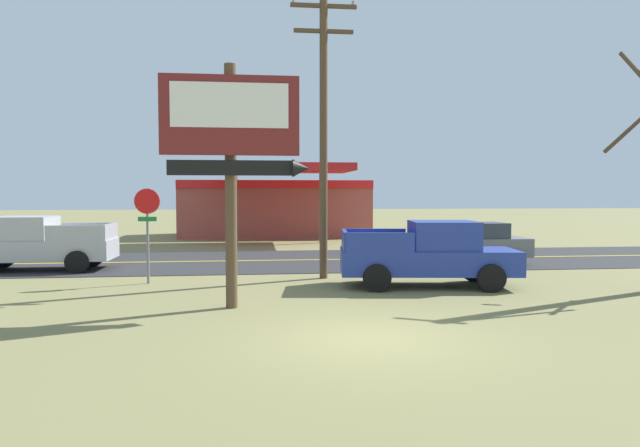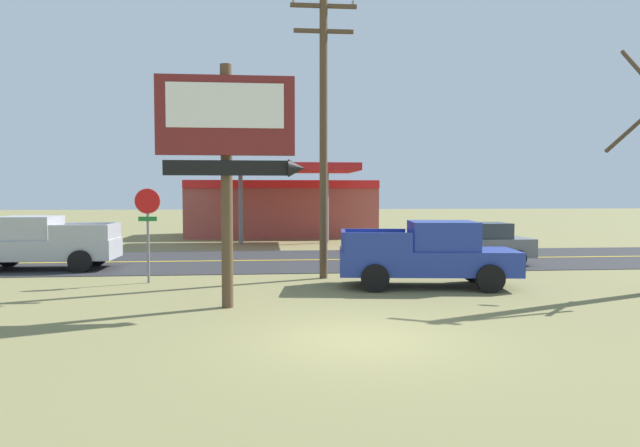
% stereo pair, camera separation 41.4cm
% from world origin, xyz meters
% --- Properties ---
extents(ground_plane, '(180.00, 180.00, 0.00)m').
position_xyz_m(ground_plane, '(0.00, 0.00, 0.00)').
color(ground_plane, olive).
extents(road_asphalt, '(140.00, 8.00, 0.02)m').
position_xyz_m(road_asphalt, '(0.00, 13.00, 0.01)').
color(road_asphalt, '#2B2B2D').
rests_on(road_asphalt, ground).
extents(road_centre_line, '(126.00, 0.20, 0.01)m').
position_xyz_m(road_centre_line, '(0.00, 13.00, 0.02)').
color(road_centre_line, gold).
rests_on(road_centre_line, road_asphalt).
extents(motel_sign, '(3.52, 0.54, 5.88)m').
position_xyz_m(motel_sign, '(-2.64, 3.23, 4.05)').
color(motel_sign, brown).
rests_on(motel_sign, ground).
extents(stop_sign, '(0.80, 0.08, 2.95)m').
position_xyz_m(stop_sign, '(-5.42, 7.45, 2.03)').
color(stop_sign, slate).
rests_on(stop_sign, ground).
extents(utility_pole, '(2.14, 0.26, 9.30)m').
position_xyz_m(utility_pole, '(0.11, 7.94, 4.99)').
color(utility_pole, brown).
rests_on(utility_pole, ground).
extents(gas_station, '(12.00, 11.50, 4.40)m').
position_xyz_m(gas_station, '(-0.76, 27.02, 1.94)').
color(gas_station, '#A84C42').
rests_on(gas_station, ground).
extents(pickup_blue_parked_on_lawn, '(5.40, 2.72, 1.96)m').
position_xyz_m(pickup_blue_parked_on_lawn, '(3.08, 5.91, 0.96)').
color(pickup_blue_parked_on_lawn, '#233893').
rests_on(pickup_blue_parked_on_lawn, ground).
extents(pickup_silver_on_road, '(5.20, 2.24, 1.96)m').
position_xyz_m(pickup_silver_on_road, '(-9.95, 11.00, 0.96)').
color(pickup_silver_on_road, '#A8AAAF').
rests_on(pickup_silver_on_road, ground).
extents(car_grey_near_lane, '(4.20, 2.00, 1.64)m').
position_xyz_m(car_grey_near_lane, '(6.47, 11.00, 0.83)').
color(car_grey_near_lane, slate).
rests_on(car_grey_near_lane, ground).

